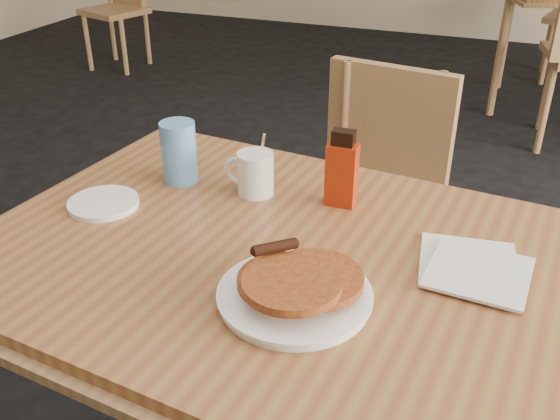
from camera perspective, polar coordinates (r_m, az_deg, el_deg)
The scene contains 8 objects.
main_table at distance 1.17m, azimuth 1.89°, elevation -5.86°, with size 1.34×0.97×0.75m.
chair_main_far at distance 1.90m, azimuth 8.91°, elevation 1.91°, with size 0.45×0.46×0.87m.
pancake_plate at distance 1.02m, azimuth 1.43°, elevation -7.22°, with size 0.26×0.26×0.08m.
coffee_mug at distance 1.34m, azimuth -2.36°, elevation 3.45°, with size 0.11×0.08×0.15m.
syrup_bottle at distance 1.29m, azimuth 5.67°, elevation 3.58°, with size 0.06×0.04×0.16m.
napkin_stack at distance 1.15m, azimuth 17.26°, elevation -5.06°, with size 0.21×0.22×0.01m.
blue_tumbler at distance 1.40m, azimuth -9.21°, elevation 5.26°, with size 0.08×0.08×0.14m, color #5992D2.
side_saucer at distance 1.35m, azimuth -15.83°, elevation 0.61°, with size 0.15×0.15×0.01m, color white.
Camera 1 is at (0.37, -0.89, 1.38)m, focal length 40.00 mm.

